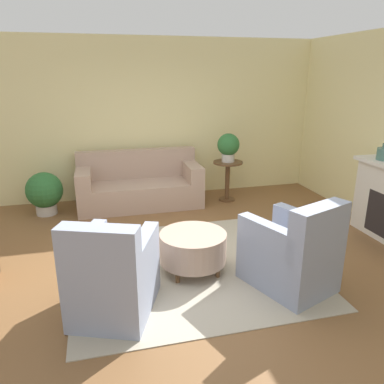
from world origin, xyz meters
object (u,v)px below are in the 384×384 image
at_px(armchair_left, 113,277).
at_px(potted_plant_floor, 45,192).
at_px(couch, 140,186).
at_px(side_table, 228,174).
at_px(ottoman_table, 193,247).
at_px(potted_plant_on_side_table, 228,146).
at_px(armchair_right, 293,254).

distance_m(armchair_left, potted_plant_floor, 3.10).
bearing_deg(couch, side_table, -5.19).
relative_size(armchair_left, side_table, 1.49).
relative_size(ottoman_table, side_table, 1.08).
distance_m(couch, armchair_left, 3.09).
xyz_separation_m(armchair_left, potted_plant_on_side_table, (2.14, 2.89, 0.60)).
relative_size(couch, armchair_left, 1.94).
distance_m(ottoman_table, side_table, 2.60).
bearing_deg(potted_plant_floor, potted_plant_on_side_table, -1.27).
xyz_separation_m(armchair_right, side_table, (0.29, 2.89, 0.10)).
bearing_deg(side_table, potted_plant_floor, 178.73).
bearing_deg(potted_plant_floor, couch, 2.70).
xyz_separation_m(couch, potted_plant_floor, (-1.53, -0.07, 0.05)).
relative_size(potted_plant_on_side_table, potted_plant_floor, 0.71).
bearing_deg(ottoman_table, armchair_right, -32.88).
bearing_deg(side_table, potted_plant_on_side_table, 90.00).
distance_m(couch, potted_plant_on_side_table, 1.69).
xyz_separation_m(side_table, potted_plant_on_side_table, (0.00, 0.00, 0.51)).
xyz_separation_m(couch, side_table, (1.55, -0.14, 0.15)).
relative_size(couch, armchair_right, 1.94).
height_order(ottoman_table, potted_plant_on_side_table, potted_plant_on_side_table).
bearing_deg(potted_plant_on_side_table, ottoman_table, -118.07).
bearing_deg(couch, armchair_left, -101.15).
distance_m(couch, side_table, 1.56).
height_order(armchair_right, side_table, armchair_right).
relative_size(armchair_left, armchair_right, 1.00).
bearing_deg(potted_plant_floor, armchair_right, -46.69).
distance_m(side_table, potted_plant_floor, 3.08).
distance_m(couch, armchair_right, 3.28).
bearing_deg(potted_plant_floor, side_table, -1.27).
distance_m(armchair_right, potted_plant_on_side_table, 2.97).
relative_size(armchair_left, ottoman_table, 1.39).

